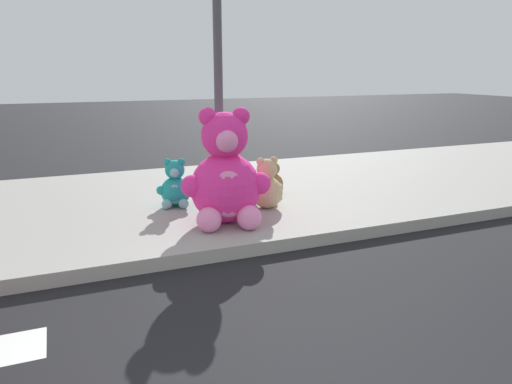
# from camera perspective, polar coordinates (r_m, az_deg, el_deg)

# --- Properties ---
(sidewalk) EXTENTS (28.00, 4.40, 0.15)m
(sidewalk) POSITION_cam_1_polar(r_m,az_deg,el_deg) (7.01, -14.05, -1.69)
(sidewalk) COLOR #9E9B93
(sidewalk) RESTS_ON ground_plane
(sign_pole) EXTENTS (0.56, 0.11, 3.20)m
(sign_pole) POSITION_cam_1_polar(r_m,az_deg,el_deg) (6.19, -4.47, 13.29)
(sign_pole) COLOR #4C4C51
(sign_pole) RESTS_ON sidewalk
(plush_pink_large) EXTENTS (1.05, 0.97, 1.38)m
(plush_pink_large) POSITION_cam_1_polar(r_m,az_deg,el_deg) (5.73, -3.60, 1.65)
(plush_pink_large) COLOR #F22D93
(plush_pink_large) RESTS_ON sidewalk
(plush_teal) EXTENTS (0.49, 0.46, 0.65)m
(plush_teal) POSITION_cam_1_polar(r_m,az_deg,el_deg) (6.59, -9.49, 0.56)
(plush_teal) COLOR teal
(plush_teal) RESTS_ON sidewalk
(plush_tan) EXTENTS (0.53, 0.47, 0.69)m
(plush_tan) POSITION_cam_1_polar(r_m,az_deg,el_deg) (6.43, 1.21, 0.55)
(plush_tan) COLOR tan
(plush_tan) RESTS_ON sidewalk
(plush_brown) EXTENTS (0.35, 0.35, 0.49)m
(plush_brown) POSITION_cam_1_polar(r_m,az_deg,el_deg) (7.19, 1.91, 1.39)
(plush_brown) COLOR olive
(plush_brown) RESTS_ON sidewalk
(plush_red) EXTENTS (0.38, 0.36, 0.52)m
(plush_red) POSITION_cam_1_polar(r_m,az_deg,el_deg) (7.45, -5.39, 1.87)
(plush_red) COLOR red
(plush_red) RESTS_ON sidewalk
(plush_white) EXTENTS (0.50, 0.49, 0.70)m
(plush_white) POSITION_cam_1_polar(r_m,az_deg,el_deg) (6.96, -3.70, 1.61)
(plush_white) COLOR white
(plush_white) RESTS_ON sidewalk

